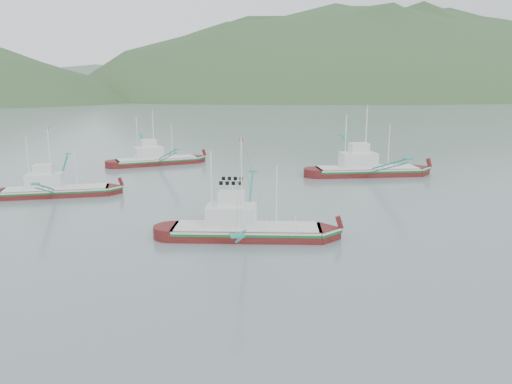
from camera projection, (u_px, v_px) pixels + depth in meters
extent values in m
plane|color=slate|center=(274.00, 243.00, 42.69)|extent=(1200.00, 1200.00, 0.00)
cube|color=#4D0D0C|center=(247.00, 236.00, 43.98)|extent=(13.51, 7.10, 1.74)
cube|color=silver|center=(247.00, 228.00, 43.83)|extent=(13.28, 7.10, 0.19)
cube|color=#0E6328|center=(247.00, 231.00, 43.87)|extent=(13.28, 7.11, 0.19)
cube|color=silver|center=(247.00, 226.00, 43.79)|extent=(12.83, 6.75, 0.10)
cube|color=silver|center=(232.00, 216.00, 43.64)|extent=(4.97, 3.92, 1.92)
cube|color=silver|center=(232.00, 199.00, 43.31)|extent=(2.72, 2.49, 1.22)
cylinder|color=white|center=(241.00, 183.00, 42.98)|extent=(0.14, 0.14, 7.84)
cylinder|color=white|center=(211.00, 189.00, 43.20)|extent=(0.12, 0.12, 6.66)
cylinder|color=white|center=(277.00, 197.00, 43.12)|extent=(0.10, 0.10, 5.49)
cube|color=#4D0D0C|center=(368.00, 174.00, 73.84)|extent=(15.61, 6.12, 2.03)
cube|color=silver|center=(368.00, 169.00, 73.65)|extent=(15.32, 6.16, 0.22)
cube|color=#0E6328|center=(368.00, 170.00, 73.71)|extent=(15.32, 6.18, 0.22)
cube|color=silver|center=(368.00, 167.00, 73.61)|extent=(14.83, 5.82, 0.12)
cube|color=silver|center=(358.00, 160.00, 73.21)|extent=(5.47, 3.91, 2.23)
cube|color=silver|center=(359.00, 148.00, 72.82)|extent=(2.92, 2.57, 1.42)
cylinder|color=white|center=(366.00, 137.00, 72.59)|extent=(0.16, 0.16, 9.12)
cylinder|color=white|center=(346.00, 142.00, 72.39)|extent=(0.14, 0.14, 7.75)
cylinder|color=white|center=(389.00, 146.00, 73.28)|extent=(0.12, 0.12, 6.38)
cube|color=#4D0D0C|center=(157.00, 163.00, 83.91)|extent=(13.88, 5.93, 1.79)
cube|color=silver|center=(157.00, 159.00, 83.74)|extent=(13.63, 5.95, 0.20)
cube|color=#0E6328|center=(157.00, 160.00, 83.79)|extent=(13.63, 5.97, 0.20)
cube|color=silver|center=(157.00, 158.00, 83.71)|extent=(13.19, 5.64, 0.11)
cube|color=silver|center=(149.00, 153.00, 82.95)|extent=(4.93, 3.63, 1.97)
cube|color=silver|center=(148.00, 143.00, 82.61)|extent=(2.65, 2.36, 1.26)
cylinder|color=white|center=(153.00, 134.00, 82.67)|extent=(0.14, 0.14, 8.08)
cylinder|color=white|center=(137.00, 139.00, 81.69)|extent=(0.13, 0.13, 6.86)
cylinder|color=white|center=(172.00, 141.00, 84.22)|extent=(0.11, 0.11, 5.65)
cube|color=#4D0D0C|center=(57.00, 195.00, 60.50)|extent=(12.38, 3.72, 1.64)
cube|color=silver|center=(56.00, 189.00, 60.35)|extent=(12.14, 3.78, 0.18)
cube|color=#0E6328|center=(56.00, 191.00, 60.39)|extent=(12.14, 3.79, 0.18)
cube|color=silver|center=(56.00, 188.00, 60.31)|extent=(11.76, 3.53, 0.10)
cube|color=silver|center=(45.00, 181.00, 59.87)|extent=(4.18, 2.77, 1.80)
cube|color=silver|center=(43.00, 169.00, 59.56)|extent=(2.19, 1.88, 1.15)
cylinder|color=white|center=(50.00, 158.00, 59.45)|extent=(0.13, 0.13, 7.36)
cylinder|color=white|center=(28.00, 163.00, 59.05)|extent=(0.11, 0.11, 6.26)
cylinder|color=white|center=(76.00, 166.00, 60.29)|extent=(0.10, 0.10, 5.15)
ellipsoid|color=#315029|center=(378.00, 97.00, 508.43)|extent=(684.00, 432.00, 306.00)
ellipsoid|color=slate|center=(161.00, 95.00, 579.50)|extent=(960.00, 400.00, 240.00)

